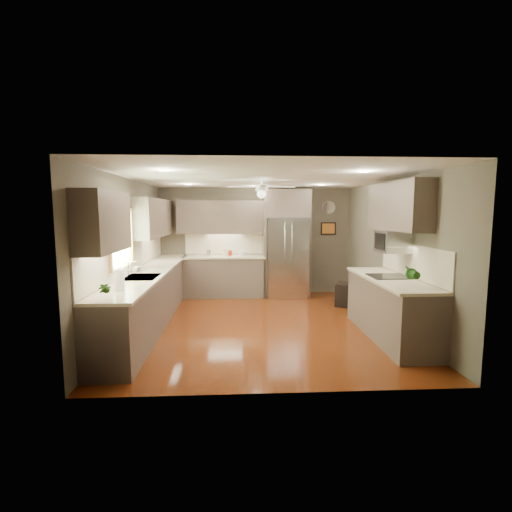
{
  "coord_description": "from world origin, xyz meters",
  "views": [
    {
      "loc": [
        -0.45,
        -6.27,
        1.94
      ],
      "look_at": [
        -0.08,
        0.6,
        1.12
      ],
      "focal_mm": 26.0,
      "sensor_mm": 36.0,
      "label": 1
    }
  ],
  "objects": [
    {
      "name": "window",
      "position": [
        -2.22,
        -0.5,
        1.55
      ],
      "size": [
        0.05,
        1.12,
        0.92
      ],
      "color": "#BFF2B2",
      "rests_on": "wall_left"
    },
    {
      "name": "stool",
      "position": [
        1.83,
        1.16,
        0.24
      ],
      "size": [
        0.55,
        0.55,
        0.49
      ],
      "color": "black",
      "rests_on": "ground"
    },
    {
      "name": "paper_towel",
      "position": [
        -1.95,
        -1.51,
        1.08
      ],
      "size": [
        0.12,
        0.12,
        0.29
      ],
      "color": "white",
      "rests_on": "left_run"
    },
    {
      "name": "canister_d",
      "position": [
        -0.59,
        2.23,
        1.0
      ],
      "size": [
        0.1,
        0.1,
        0.13
      ],
      "primitive_type": "cylinder",
      "rotation": [
        0.0,
        0.0,
        -0.19
      ],
      "color": "maroon",
      "rests_on": "back_run"
    },
    {
      "name": "wall_front",
      "position": [
        0.0,
        -2.5,
        1.25
      ],
      "size": [
        4.5,
        0.0,
        4.5
      ],
      "primitive_type": "plane",
      "rotation": [
        -1.57,
        0.0,
        0.0
      ],
      "color": "brown",
      "rests_on": "ground"
    },
    {
      "name": "wall_left",
      "position": [
        -2.25,
        0.0,
        1.25
      ],
      "size": [
        0.0,
        5.0,
        5.0
      ],
      "primitive_type": "plane",
      "rotation": [
        1.57,
        0.0,
        1.57
      ],
      "color": "brown",
      "rests_on": "ground"
    },
    {
      "name": "canister_b",
      "position": [
        -1.08,
        2.19,
        1.01
      ],
      "size": [
        0.12,
        0.12,
        0.15
      ],
      "primitive_type": "cylinder",
      "rotation": [
        0.0,
        0.0,
        0.23
      ],
      "color": "silver",
      "rests_on": "back_run"
    },
    {
      "name": "wall_back",
      "position": [
        0.0,
        2.5,
        1.25
      ],
      "size": [
        4.5,
        0.0,
        4.5
      ],
      "primitive_type": "plane",
      "rotation": [
        1.57,
        0.0,
        0.0
      ],
      "color": "brown",
      "rests_on": "ground"
    },
    {
      "name": "microwave",
      "position": [
        2.03,
        -0.55,
        1.48
      ],
      "size": [
        0.43,
        0.55,
        0.34
      ],
      "color": "silver",
      "rests_on": "wall_right"
    },
    {
      "name": "floor",
      "position": [
        0.0,
        0.0,
        0.0
      ],
      "size": [
        5.0,
        5.0,
        0.0
      ],
      "primitive_type": "plane",
      "color": "#50270A",
      "rests_on": "ground"
    },
    {
      "name": "recessed_lights",
      "position": [
        -0.04,
        0.4,
        2.49
      ],
      "size": [
        2.84,
        3.14,
        0.01
      ],
      "color": "white",
      "rests_on": "ceiling"
    },
    {
      "name": "wall_right",
      "position": [
        2.25,
        0.0,
        1.25
      ],
      "size": [
        0.0,
        5.0,
        5.0
      ],
      "primitive_type": "plane",
      "rotation": [
        1.57,
        0.0,
        -1.57
      ],
      "color": "brown",
      "rests_on": "ground"
    },
    {
      "name": "bowl",
      "position": [
        -0.3,
        2.2,
        0.97
      ],
      "size": [
        0.31,
        0.31,
        0.06
      ],
      "primitive_type": "imported",
      "rotation": [
        0.0,
        0.0,
        0.43
      ],
      "color": "beige",
      "rests_on": "back_run"
    },
    {
      "name": "refrigerator",
      "position": [
        0.7,
        2.16,
        1.19
      ],
      "size": [
        1.06,
        0.75,
        2.45
      ],
      "color": "silver",
      "rests_on": "ground"
    },
    {
      "name": "left_run",
      "position": [
        -1.95,
        0.15,
        0.48
      ],
      "size": [
        0.65,
        4.7,
        1.45
      ],
      "color": "brown",
      "rests_on": "ground"
    },
    {
      "name": "potted_plant_right",
      "position": [
        1.91,
        -1.45,
        1.12
      ],
      "size": [
        0.2,
        0.17,
        0.36
      ],
      "primitive_type": "imported",
      "rotation": [
        0.0,
        0.0,
        0.04
      ],
      "color": "#214F16",
      "rests_on": "right_run"
    },
    {
      "name": "ceiling",
      "position": [
        0.0,
        0.0,
        2.5
      ],
      "size": [
        5.0,
        5.0,
        0.0
      ],
      "primitive_type": "plane",
      "rotation": [
        3.14,
        0.0,
        0.0
      ],
      "color": "white",
      "rests_on": "ground"
    },
    {
      "name": "wall_clock",
      "position": [
        1.75,
        2.48,
        2.05
      ],
      "size": [
        0.3,
        0.03,
        0.3
      ],
      "color": "white",
      "rests_on": "wall_back"
    },
    {
      "name": "back_run",
      "position": [
        -0.72,
        2.2,
        0.48
      ],
      "size": [
        1.85,
        0.65,
        1.45
      ],
      "color": "brown",
      "rests_on": "ground"
    },
    {
      "name": "ceiling_fan",
      "position": [
        -0.0,
        0.3,
        2.33
      ],
      "size": [
        1.18,
        1.18,
        0.32
      ],
      "color": "white",
      "rests_on": "ceiling"
    },
    {
      "name": "framed_print",
      "position": [
        1.75,
        2.48,
        1.55
      ],
      "size": [
        0.36,
        0.03,
        0.3
      ],
      "color": "black",
      "rests_on": "wall_back"
    },
    {
      "name": "right_run",
      "position": [
        1.93,
        -0.8,
        0.48
      ],
      "size": [
        0.7,
        2.2,
        1.45
      ],
      "color": "brown",
      "rests_on": "ground"
    },
    {
      "name": "uppers",
      "position": [
        -0.74,
        0.71,
        1.87
      ],
      "size": [
        4.5,
        4.7,
        0.95
      ],
      "color": "brown",
      "rests_on": "wall_left"
    },
    {
      "name": "potted_plant_left",
      "position": [
        -1.96,
        -2.03,
        1.07
      ],
      "size": [
        0.16,
        0.14,
        0.26
      ],
      "primitive_type": "imported",
      "rotation": [
        0.0,
        0.0,
        0.4
      ],
      "color": "#214F16",
      "rests_on": "left_run"
    },
    {
      "name": "sink",
      "position": [
        -1.93,
        -0.5,
        0.91
      ],
      "size": [
        0.5,
        0.7,
        0.32
      ],
      "color": "silver",
      "rests_on": "left_run"
    },
    {
      "name": "canister_c",
      "position": [
        -0.71,
        2.25,
        1.03
      ],
      "size": [
        0.14,
        0.14,
        0.18
      ],
      "primitive_type": "cylinder",
      "rotation": [
        0.0,
        0.0,
        -0.35
      ],
      "color": "beige",
      "rests_on": "back_run"
    },
    {
      "name": "soap_bottle",
      "position": [
        -2.06,
        -0.25,
        1.03
      ],
      "size": [
        0.1,
        0.1,
        0.17
      ],
      "primitive_type": "imported",
      "rotation": [
        0.0,
        0.0,
        -0.32
      ],
      "color": "white",
      "rests_on": "left_run"
    }
  ]
}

